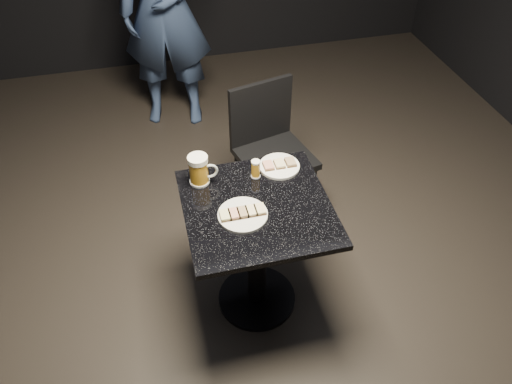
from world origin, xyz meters
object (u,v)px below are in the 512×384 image
patron (165,9)px  chair (270,145)px  beer_mug (199,170)px  plate_large (243,215)px  beer_tumbler (256,169)px  table (257,240)px  plate_small (279,166)px

patron → chair: size_ratio=2.10×
chair → beer_mug: bearing=-133.9°
beer_mug → chair: beer_mug is taller
plate_large → beer_tumbler: (0.13, 0.26, 0.04)m
plate_large → chair: 0.93m
table → beer_mug: bearing=134.7°
plate_small → patron: (-0.38, 1.75, 0.17)m
beer_tumbler → patron: bearing=97.7°
plate_small → beer_mug: size_ratio=1.33×
plate_large → beer_mug: (-0.15, 0.29, 0.07)m
beer_mug → chair: bearing=46.1°
plate_small → table: bearing=-126.1°
table → plate_small: bearing=53.9°
patron → beer_tumbler: bearing=-70.1°
patron → beer_tumbler: patron is taller
plate_large → beer_mug: beer_mug is taller
plate_small → chair: (0.09, 0.51, -0.26)m
patron → beer_mug: 1.76m
beer_mug → table: bearing=-45.3°
beer_mug → plate_small: bearing=1.9°
plate_large → patron: patron is taller
plate_small → beer_mug: (-0.42, -0.01, 0.07)m
plate_large → table: bearing=32.1°
table → patron: bearing=95.6°
table → chair: 0.81m
beer_tumbler → chair: (0.23, 0.55, -0.30)m
plate_large → table: size_ratio=0.31×
beer_mug → plate_large: bearing=-62.0°
table → plate_large: bearing=-147.9°
patron → table: patron is taller
beer_tumbler → beer_mug: bearing=174.7°
plate_small → patron: size_ratio=0.11×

